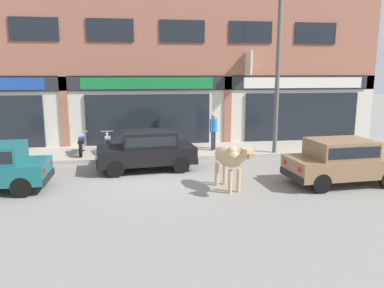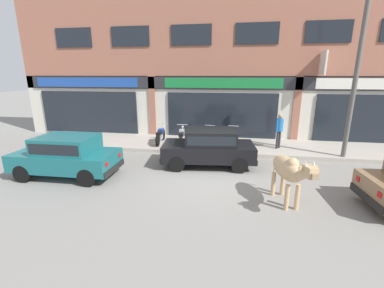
% 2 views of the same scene
% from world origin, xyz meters
% --- Properties ---
extents(ground_plane, '(90.00, 90.00, 0.00)m').
position_xyz_m(ground_plane, '(0.00, 0.00, 0.00)').
color(ground_plane, gray).
extents(sidewalk, '(19.00, 3.02, 0.17)m').
position_xyz_m(sidewalk, '(0.00, 3.71, 0.08)').
color(sidewalk, '#A8A093').
rests_on(sidewalk, ground).
extents(shop_building, '(23.00, 1.40, 9.03)m').
position_xyz_m(shop_building, '(0.00, 5.47, 4.29)').
color(shop_building, '#9E604C').
rests_on(shop_building, ground).
extents(cow, '(0.93, 2.10, 1.61)m').
position_xyz_m(cow, '(2.20, -1.79, 1.01)').
color(cow, tan).
rests_on(cow, ground).
extents(car_0, '(3.64, 1.66, 1.46)m').
position_xyz_m(car_0, '(-5.02, -0.92, 0.81)').
color(car_0, black).
rests_on(car_0, ground).
extents(car_1, '(3.73, 1.95, 1.46)m').
position_xyz_m(car_1, '(-0.21, 0.95, 0.81)').
color(car_1, black).
rests_on(car_1, ground).
extents(motorcycle_0, '(0.52, 1.81, 0.88)m').
position_xyz_m(motorcycle_0, '(-2.89, 3.40, 0.55)').
color(motorcycle_0, black).
rests_on(motorcycle_0, sidewalk).
extents(motorcycle_1, '(0.52, 1.81, 0.88)m').
position_xyz_m(motorcycle_1, '(-1.80, 3.32, 0.55)').
color(motorcycle_1, black).
rests_on(motorcycle_1, sidewalk).
extents(motorcycle_2, '(0.69, 1.78, 0.88)m').
position_xyz_m(motorcycle_2, '(-0.62, 3.34, 0.55)').
color(motorcycle_2, black).
rests_on(motorcycle_2, sidewalk).
extents(motorcycle_3, '(0.52, 1.81, 0.88)m').
position_xyz_m(motorcycle_3, '(0.64, 3.39, 0.55)').
color(motorcycle_3, black).
rests_on(motorcycle_3, sidewalk).
extents(pedestrian, '(0.36, 0.40, 1.60)m').
position_xyz_m(pedestrian, '(2.76, 3.35, 1.15)').
color(pedestrian, '#2D2D33').
rests_on(pedestrian, sidewalk).
extents(utility_pole, '(0.18, 0.18, 6.46)m').
position_xyz_m(utility_pole, '(5.27, 2.50, 3.40)').
color(utility_pole, '#595651').
rests_on(utility_pole, sidewalk).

